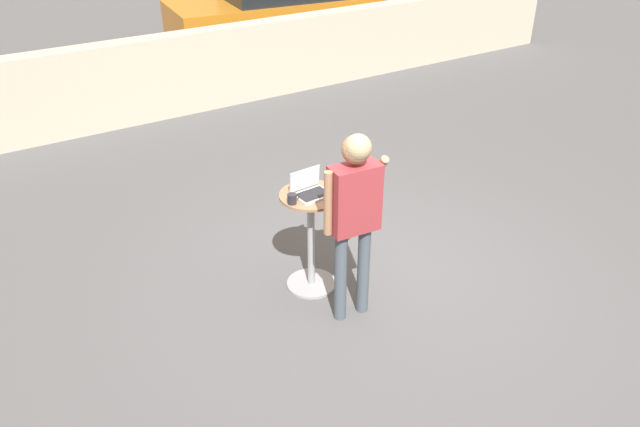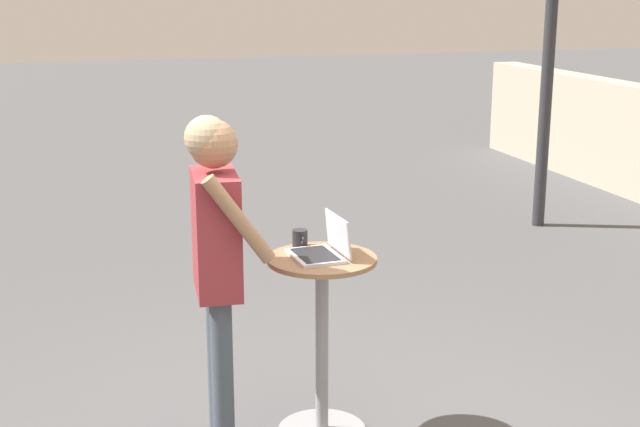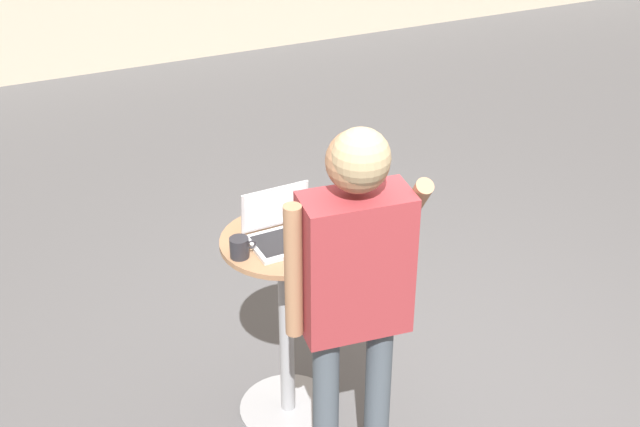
# 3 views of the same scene
# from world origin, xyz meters

# --- Properties ---
(ground_plane) EXTENTS (50.00, 50.00, 0.00)m
(ground_plane) POSITION_xyz_m (0.00, 0.00, 0.00)
(ground_plane) COLOR #4C4C4F
(pavement_kerb) EXTENTS (16.22, 0.35, 1.26)m
(pavement_kerb) POSITION_xyz_m (0.00, 5.31, 0.63)
(pavement_kerb) COLOR #B2A893
(pavement_kerb) RESTS_ON ground_plane
(cafe_table) EXTENTS (0.57, 0.57, 1.01)m
(cafe_table) POSITION_xyz_m (-0.56, 0.23, 0.57)
(cafe_table) COLOR gray
(cafe_table) RESTS_ON ground_plane
(laptop) EXTENTS (0.33, 0.28, 0.22)m
(laptop) POSITION_xyz_m (-0.56, 0.24, 1.06)
(laptop) COLOR #B7BABF
(laptop) RESTS_ON cafe_table
(coffee_mug) EXTENTS (0.12, 0.08, 0.09)m
(coffee_mug) POSITION_xyz_m (-0.78, 0.18, 1.06)
(coffee_mug) COLOR #232328
(coffee_mug) RESTS_ON cafe_table
(standing_person) EXTENTS (0.58, 0.37, 1.79)m
(standing_person) POSITION_xyz_m (-0.48, -0.33, 1.16)
(standing_person) COLOR #424C56
(standing_person) RESTS_ON ground_plane
(parked_car_near_street) EXTENTS (4.54, 2.31, 1.55)m
(parked_car_near_street) POSITION_xyz_m (3.37, 8.00, 0.79)
(parked_car_near_street) COLOR #B76B19
(parked_car_near_street) RESTS_ON ground_plane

